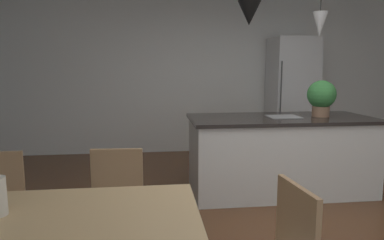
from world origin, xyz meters
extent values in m
cube|color=brown|center=(0.00, 0.00, -0.02)|extent=(10.00, 8.40, 0.04)
cube|color=white|center=(0.00, 3.26, 1.35)|extent=(10.00, 0.12, 2.70)
cube|color=tan|center=(-1.77, -1.12, 0.74)|extent=(1.83, 0.85, 0.04)
cube|color=#A87F56|center=(-0.36, -1.10, 0.66)|extent=(0.07, 0.38, 0.42)
cube|color=#A87F56|center=(-1.36, -0.38, 0.43)|extent=(0.43, 0.43, 0.04)
cube|color=white|center=(-1.36, -0.38, 0.47)|extent=(0.39, 0.39, 0.03)
cube|color=#A87F56|center=(-1.35, -0.20, 0.66)|extent=(0.38, 0.06, 0.42)
cylinder|color=#A87F56|center=(-1.18, -0.22, 0.21)|extent=(0.04, 0.04, 0.41)
cylinder|color=#A87F56|center=(-1.52, -0.19, 0.21)|extent=(0.04, 0.04, 0.41)
cylinder|color=#A87F56|center=(-2.03, -0.19, 0.21)|extent=(0.04, 0.04, 0.41)
cube|color=silver|center=(0.41, 1.08, 0.44)|extent=(2.07, 0.88, 0.88)
cube|color=black|center=(0.41, 1.08, 0.88)|extent=(2.13, 0.94, 0.04)
cube|color=gray|center=(0.44, 1.08, 0.91)|extent=(0.36, 0.30, 0.01)
cube|color=silver|center=(1.30, 2.86, 0.99)|extent=(0.74, 0.64, 1.99)
cylinder|color=#4C4C4C|center=(0.98, 2.52, 0.99)|extent=(0.02, 0.02, 1.19)
cone|color=black|center=(0.00, 1.08, 2.07)|extent=(0.26, 0.26, 0.27)
cone|color=#B7B7B7|center=(0.83, 1.08, 1.96)|extent=(0.17, 0.17, 0.28)
cylinder|color=#8C664C|center=(0.90, 1.08, 0.96)|extent=(0.20, 0.20, 0.12)
sphere|color=#387F3D|center=(0.90, 1.08, 1.16)|extent=(0.33, 0.33, 0.33)
camera|label=1|loc=(-1.07, -2.62, 1.44)|focal=31.11mm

